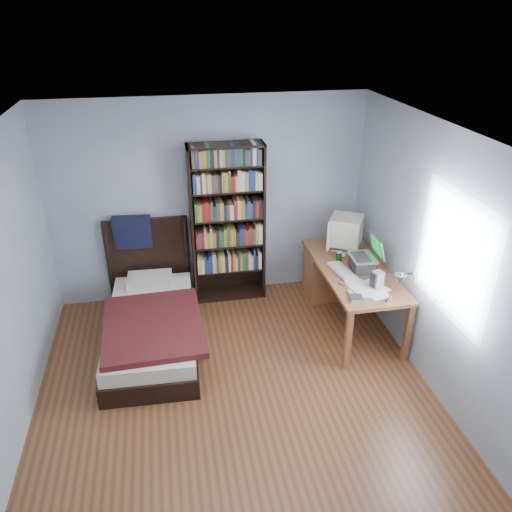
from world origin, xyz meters
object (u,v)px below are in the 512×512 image
at_px(speaker, 377,280).
at_px(bookshelf, 228,225).
at_px(crt_monitor, 344,231).
at_px(laptop, 364,261).
at_px(bed, 151,321).
at_px(desk, 338,272).
at_px(soda_can, 339,257).
at_px(desk_lamp, 399,281).
at_px(keyboard, 342,271).

height_order(speaker, bookshelf, bookshelf).
bearing_deg(crt_monitor, laptop, -85.47).
distance_m(bookshelf, bed, 1.46).
bearing_deg(speaker, crt_monitor, 75.90).
bearing_deg(desk, bed, -170.29).
bearing_deg(soda_can, desk_lamp, -85.91).
xyz_separation_m(crt_monitor, laptop, (0.04, -0.54, -0.13)).
height_order(bookshelf, bed, bookshelf).
relative_size(crt_monitor, soda_can, 4.63).
bearing_deg(bookshelf, keyboard, -39.52).
relative_size(speaker, soda_can, 1.71).
bearing_deg(soda_can, keyboard, -101.59).
relative_size(desk_lamp, keyboard, 1.28).
bearing_deg(crt_monitor, keyboard, -110.71).
height_order(desk, soda_can, soda_can).
bearing_deg(soda_can, desk, 67.67).
xyz_separation_m(crt_monitor, desk_lamp, (-0.06, -1.54, 0.20)).
xyz_separation_m(laptop, keyboard, (-0.25, -0.00, -0.10)).
height_order(laptop, bookshelf, bookshelf).
relative_size(bookshelf, bed, 0.97).
relative_size(desk_lamp, bed, 0.27).
xyz_separation_m(soda_can, bookshelf, (-1.20, 0.68, 0.21)).
distance_m(laptop, speaker, 0.40).
bearing_deg(soda_can, bed, -177.01).
bearing_deg(bookshelf, crt_monitor, -16.73).
relative_size(laptop, bed, 0.20).
relative_size(keyboard, bookshelf, 0.22).
bearing_deg(keyboard, speaker, -68.56).
distance_m(soda_can, bookshelf, 1.39).
bearing_deg(laptop, keyboard, -179.60).
height_order(keyboard, soda_can, soda_can).
xyz_separation_m(keyboard, bookshelf, (-1.14, 0.94, 0.25)).
height_order(laptop, speaker, laptop).
distance_m(keyboard, soda_can, 0.27).
bearing_deg(desk, soda_can, -112.33).
relative_size(speaker, bed, 0.09).
bearing_deg(crt_monitor, soda_can, -118.31).
height_order(laptop, soda_can, laptop).
relative_size(desk_lamp, bookshelf, 0.28).
bearing_deg(speaker, laptop, 72.77).
height_order(desk, desk_lamp, desk_lamp).
distance_m(crt_monitor, soda_can, 0.37).
relative_size(desk_lamp, speaker, 2.81).
bearing_deg(bookshelf, soda_can, -29.75).
distance_m(desk, desk_lamp, 1.72).
height_order(crt_monitor, keyboard, crt_monitor).
xyz_separation_m(desk, bed, (-2.29, -0.39, -0.16)).
bearing_deg(bed, laptop, -3.46).
bearing_deg(bookshelf, bed, -140.96).
bearing_deg(keyboard, desk, 63.03).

